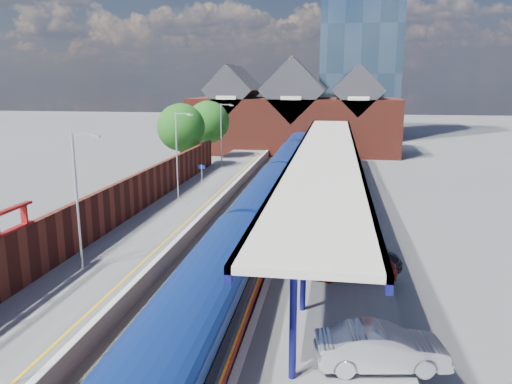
{
  "coord_description": "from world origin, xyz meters",
  "views": [
    {
      "loc": [
        6.12,
        -16.47,
        10.37
      ],
      "look_at": [
        0.61,
        18.13,
        2.6
      ],
      "focal_mm": 35.0,
      "sensor_mm": 36.0,
      "label": 1
    }
  ],
  "objects_px": {
    "lamp_post_d": "(222,131)",
    "lamp_post_b": "(79,192)",
    "parked_car_red": "(352,263)",
    "parked_car_silver": "(382,348)",
    "platform_sign": "(202,174)",
    "parked_car_blue": "(340,197)",
    "parked_car_dark": "(355,255)",
    "train": "(279,180)",
    "lamp_post_c": "(178,150)"
  },
  "relations": [
    {
      "from": "platform_sign",
      "to": "parked_car_red",
      "type": "height_order",
      "value": "platform_sign"
    },
    {
      "from": "lamp_post_d",
      "to": "lamp_post_c",
      "type": "bearing_deg",
      "value": -90.0
    },
    {
      "from": "platform_sign",
      "to": "parked_car_blue",
      "type": "relative_size",
      "value": 0.61
    },
    {
      "from": "parked_car_blue",
      "to": "platform_sign",
      "type": "bearing_deg",
      "value": 64.66
    },
    {
      "from": "parked_car_dark",
      "to": "parked_car_blue",
      "type": "bearing_deg",
      "value": 2.07
    },
    {
      "from": "parked_car_red",
      "to": "parked_car_blue",
      "type": "xyz_separation_m",
      "value": [
        -0.51,
        14.99,
        -0.16
      ]
    },
    {
      "from": "lamp_post_c",
      "to": "parked_car_silver",
      "type": "xyz_separation_m",
      "value": [
        14.24,
        -22.93,
        -3.27
      ]
    },
    {
      "from": "parked_car_silver",
      "to": "parked_car_red",
      "type": "bearing_deg",
      "value": -4.26
    },
    {
      "from": "lamp_post_c",
      "to": "parked_car_blue",
      "type": "distance_m",
      "value": 13.42
    },
    {
      "from": "train",
      "to": "lamp_post_c",
      "type": "relative_size",
      "value": 9.42
    },
    {
      "from": "parked_car_red",
      "to": "parked_car_silver",
      "type": "bearing_deg",
      "value": 179.35
    },
    {
      "from": "train",
      "to": "parked_car_blue",
      "type": "bearing_deg",
      "value": -33.99
    },
    {
      "from": "lamp_post_c",
      "to": "parked_car_red",
      "type": "distance_m",
      "value": 20.51
    },
    {
      "from": "train",
      "to": "lamp_post_d",
      "type": "xyz_separation_m",
      "value": [
        -7.86,
        12.66,
        2.87
      ]
    },
    {
      "from": "lamp_post_d",
      "to": "parked_car_silver",
      "type": "height_order",
      "value": "lamp_post_d"
    },
    {
      "from": "train",
      "to": "parked_car_red",
      "type": "relative_size",
      "value": 15.29
    },
    {
      "from": "lamp_post_c",
      "to": "parked_car_silver",
      "type": "relative_size",
      "value": 1.6
    },
    {
      "from": "lamp_post_c",
      "to": "parked_car_red",
      "type": "relative_size",
      "value": 1.62
    },
    {
      "from": "train",
      "to": "platform_sign",
      "type": "bearing_deg",
      "value": -168.35
    },
    {
      "from": "parked_car_silver",
      "to": "parked_car_blue",
      "type": "relative_size",
      "value": 1.07
    },
    {
      "from": "parked_car_dark",
      "to": "parked_car_blue",
      "type": "height_order",
      "value": "parked_car_dark"
    },
    {
      "from": "lamp_post_b",
      "to": "parked_car_red",
      "type": "distance_m",
      "value": 13.9
    },
    {
      "from": "lamp_post_b",
      "to": "parked_car_silver",
      "type": "xyz_separation_m",
      "value": [
        14.24,
        -6.93,
        -3.27
      ]
    },
    {
      "from": "train",
      "to": "parked_car_red",
      "type": "xyz_separation_m",
      "value": [
        5.63,
        -18.44,
        -0.39
      ]
    },
    {
      "from": "lamp_post_c",
      "to": "parked_car_blue",
      "type": "xyz_separation_m",
      "value": [
        12.98,
        -0.12,
        -3.42
      ]
    },
    {
      "from": "lamp_post_b",
      "to": "lamp_post_d",
      "type": "relative_size",
      "value": 1.0
    },
    {
      "from": "lamp_post_d",
      "to": "parked_car_red",
      "type": "distance_m",
      "value": 34.06
    },
    {
      "from": "lamp_post_b",
      "to": "parked_car_blue",
      "type": "relative_size",
      "value": 1.71
    },
    {
      "from": "parked_car_blue",
      "to": "parked_car_red",
      "type": "bearing_deg",
      "value": 166.91
    },
    {
      "from": "parked_car_silver",
      "to": "parked_car_blue",
      "type": "height_order",
      "value": "parked_car_silver"
    },
    {
      "from": "parked_car_silver",
      "to": "parked_car_blue",
      "type": "distance_m",
      "value": 22.85
    },
    {
      "from": "lamp_post_c",
      "to": "lamp_post_b",
      "type": "bearing_deg",
      "value": -90.0
    },
    {
      "from": "lamp_post_b",
      "to": "lamp_post_d",
      "type": "bearing_deg",
      "value": 90.0
    },
    {
      "from": "lamp_post_c",
      "to": "platform_sign",
      "type": "height_order",
      "value": "lamp_post_c"
    },
    {
      "from": "train",
      "to": "parked_car_silver",
      "type": "xyz_separation_m",
      "value": [
        6.39,
        -26.27,
        -0.4
      ]
    },
    {
      "from": "platform_sign",
      "to": "parked_car_silver",
      "type": "bearing_deg",
      "value": -62.67
    },
    {
      "from": "train",
      "to": "parked_car_dark",
      "type": "relative_size",
      "value": 13.96
    },
    {
      "from": "lamp_post_b",
      "to": "platform_sign",
      "type": "xyz_separation_m",
      "value": [
        1.36,
        18.0,
        -2.3
      ]
    },
    {
      "from": "lamp_post_b",
      "to": "parked_car_dark",
      "type": "height_order",
      "value": "lamp_post_b"
    },
    {
      "from": "lamp_post_b",
      "to": "parked_car_red",
      "type": "xyz_separation_m",
      "value": [
        13.49,
        0.9,
        -3.26
      ]
    },
    {
      "from": "parked_car_dark",
      "to": "parked_car_red",
      "type": "bearing_deg",
      "value": 170.26
    },
    {
      "from": "lamp_post_d",
      "to": "parked_car_blue",
      "type": "distance_m",
      "value": 20.97
    },
    {
      "from": "lamp_post_d",
      "to": "lamp_post_b",
      "type": "bearing_deg",
      "value": -90.0
    },
    {
      "from": "lamp_post_d",
      "to": "platform_sign",
      "type": "distance_m",
      "value": 14.25
    },
    {
      "from": "lamp_post_b",
      "to": "lamp_post_c",
      "type": "height_order",
      "value": "same"
    },
    {
      "from": "parked_car_silver",
      "to": "parked_car_blue",
      "type": "bearing_deg",
      "value": -6.62
    },
    {
      "from": "lamp_post_c",
      "to": "parked_car_silver",
      "type": "height_order",
      "value": "lamp_post_c"
    },
    {
      "from": "lamp_post_c",
      "to": "parked_car_red",
      "type": "bearing_deg",
      "value": -48.24
    },
    {
      "from": "lamp_post_b",
      "to": "parked_car_silver",
      "type": "distance_m",
      "value": 16.17
    },
    {
      "from": "lamp_post_d",
      "to": "parked_car_dark",
      "type": "xyz_separation_m",
      "value": [
        13.7,
        -29.75,
        -3.31
      ]
    }
  ]
}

